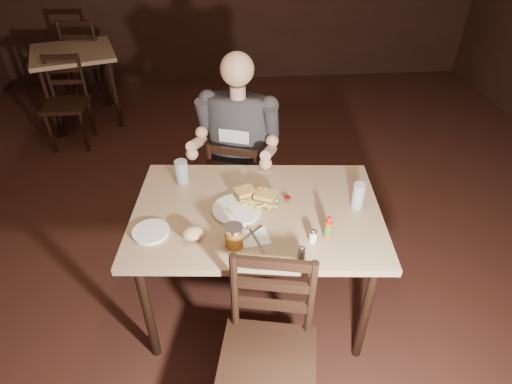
{
  "coord_description": "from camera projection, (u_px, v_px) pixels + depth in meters",
  "views": [
    {
      "loc": [
        -0.28,
        -2.11,
        2.19
      ],
      "look_at": [
        -0.12,
        -0.29,
        0.85
      ],
      "focal_mm": 30.0,
      "sensor_mm": 36.0,
      "label": 1
    }
  ],
  "objects": [
    {
      "name": "glass_right",
      "position": [
        358.0,
        196.0,
        2.25
      ],
      "size": [
        0.07,
        0.07,
        0.15
      ],
      "primitive_type": "cylinder",
      "rotation": [
        0.0,
        0.0,
        -0.09
      ],
      "color": "silver",
      "rests_on": "main_table"
    },
    {
      "name": "chair_far",
      "position": [
        241.0,
        186.0,
        3.06
      ],
      "size": [
        0.5,
        0.52,
        0.83
      ],
      "primitive_type": null,
      "rotation": [
        0.0,
        0.0,
        2.82
      ],
      "color": "black",
      "rests_on": "ground"
    },
    {
      "name": "sandwich_left",
      "position": [
        266.0,
        195.0,
        2.28
      ],
      "size": [
        0.14,
        0.13,
        0.1
      ],
      "primitive_type": null,
      "rotation": [
        0.0,
        0.0,
        -0.43
      ],
      "color": "#DFAD56",
      "rests_on": "dinner_plate"
    },
    {
      "name": "bg_table",
      "position": [
        74.0,
        59.0,
        4.42
      ],
      "size": [
        1.0,
        1.0,
        0.77
      ],
      "rotation": [
        0.0,
        0.0,
        0.3
      ],
      "color": "tan",
      "rests_on": "ground"
    },
    {
      "name": "diner",
      "position": [
        237.0,
        128.0,
        2.73
      ],
      "size": [
        0.66,
        0.58,
        0.95
      ],
      "primitive_type": null,
      "rotation": [
        0.0,
        0.0,
        -0.32
      ],
      "color": "#36343A",
      "rests_on": "chair_far"
    },
    {
      "name": "glass_left",
      "position": [
        182.0,
        172.0,
        2.44
      ],
      "size": [
        0.08,
        0.08,
        0.14
      ],
      "primitive_type": "cylinder",
      "rotation": [
        0.0,
        0.0,
        -0.09
      ],
      "color": "silver",
      "rests_on": "main_table"
    },
    {
      "name": "ketchup_dollop",
      "position": [
        287.0,
        198.0,
        2.33
      ],
      "size": [
        0.04,
        0.04,
        0.01
      ],
      "primitive_type": "ellipsoid",
      "rotation": [
        0.0,
        0.0,
        -0.09
      ],
      "color": "maroon",
      "rests_on": "dinner_plate"
    },
    {
      "name": "room_shell",
      "position": [
        274.0,
        71.0,
        2.18
      ],
      "size": [
        7.0,
        7.0,
        7.0
      ],
      "color": "black",
      "rests_on": "ground"
    },
    {
      "name": "dinner_plate",
      "position": [
        237.0,
        210.0,
        2.26
      ],
      "size": [
        0.28,
        0.28,
        0.01
      ],
      "primitive_type": "cylinder",
      "rotation": [
        0.0,
        0.0,
        -0.09
      ],
      "color": "white",
      "rests_on": "main_table"
    },
    {
      "name": "bread_roll",
      "position": [
        192.0,
        233.0,
        2.06
      ],
      "size": [
        0.11,
        0.09,
        0.06
      ],
      "primitive_type": "ellipsoid",
      "rotation": [
        0.0,
        0.0,
        -0.09
      ],
      "color": "tan",
      "rests_on": "side_plate"
    },
    {
      "name": "salt_shaker",
      "position": [
        313.0,
        236.0,
        2.06
      ],
      "size": [
        0.04,
        0.04,
        0.07
      ],
      "primitive_type": null,
      "rotation": [
        0.0,
        0.0,
        -0.09
      ],
      "color": "white",
      "rests_on": "main_table"
    },
    {
      "name": "syrup_dispenser",
      "position": [
        234.0,
        236.0,
        2.02
      ],
      "size": [
        0.1,
        0.1,
        0.12
      ],
      "primitive_type": null,
      "rotation": [
        0.0,
        0.0,
        -0.09
      ],
      "color": "brown",
      "rests_on": "main_table"
    },
    {
      "name": "knife",
      "position": [
        256.0,
        239.0,
        2.08
      ],
      "size": [
        0.08,
        0.21,
        0.01
      ],
      "primitive_type": "cube",
      "rotation": [
        0.0,
        0.0,
        0.31
      ],
      "color": "silver",
      "rests_on": "napkin"
    },
    {
      "name": "side_plate",
      "position": [
        151.0,
        232.0,
        2.12
      ],
      "size": [
        0.19,
        0.19,
        0.01
      ],
      "primitive_type": "cylinder",
      "rotation": [
        0.0,
        0.0,
        -0.09
      ],
      "color": "white",
      "rests_on": "main_table"
    },
    {
      "name": "fork",
      "position": [
        250.0,
        234.0,
        2.11
      ],
      "size": [
        0.13,
        0.12,
        0.01
      ],
      "primitive_type": "cube",
      "rotation": [
        0.0,
        0.0,
        -0.83
      ],
      "color": "silver",
      "rests_on": "napkin"
    },
    {
      "name": "main_table",
      "position": [
        257.0,
        220.0,
        2.32
      ],
      "size": [
        1.39,
        0.99,
        0.77
      ],
      "rotation": [
        0.0,
        0.0,
        -0.09
      ],
      "color": "tan",
      "rests_on": "ground"
    },
    {
      "name": "hot_sauce",
      "position": [
        328.0,
        227.0,
        2.07
      ],
      "size": [
        0.04,
        0.04,
        0.12
      ],
      "primitive_type": null,
      "rotation": [
        0.0,
        0.0,
        -0.09
      ],
      "color": "brown",
      "rests_on": "main_table"
    },
    {
      "name": "fries_pile",
      "position": [
        259.0,
        202.0,
        2.28
      ],
      "size": [
        0.23,
        0.17,
        0.04
      ],
      "primitive_type": null,
      "rotation": [
        0.0,
        0.0,
        -0.09
      ],
      "color": "#E3C86B",
      "rests_on": "dinner_plate"
    },
    {
      "name": "chair_near",
      "position": [
        267.0,
        364.0,
        1.89
      ],
      "size": [
        0.51,
        0.54,
        0.92
      ],
      "primitive_type": null,
      "rotation": [
        0.0,
        0.0,
        -0.21
      ],
      "color": "black",
      "rests_on": "ground"
    },
    {
      "name": "napkin",
      "position": [
        255.0,
        237.0,
        2.1
      ],
      "size": [
        0.15,
        0.14,
        0.0
      ],
      "primitive_type": "cube",
      "rotation": [
        0.0,
        0.0,
        0.15
      ],
      "color": "white",
      "rests_on": "main_table"
    },
    {
      "name": "pepper_shaker",
      "position": [
        302.0,
        253.0,
        1.97
      ],
      "size": [
        0.04,
        0.04,
        0.06
      ],
      "primitive_type": null,
      "rotation": [
        0.0,
        0.0,
        -0.09
      ],
      "color": "#38332D",
      "rests_on": "main_table"
    },
    {
      "name": "bg_chair_near",
      "position": [
        66.0,
        104.0,
        4.13
      ],
      "size": [
        0.4,
        0.43,
        0.86
      ],
      "primitive_type": null,
      "rotation": [
        0.0,
        0.0,
        -0.0
      ],
      "color": "black",
      "rests_on": "ground"
    },
    {
      "name": "sandwich_right",
      "position": [
        245.0,
        192.0,
        2.3
      ],
      "size": [
        0.13,
        0.12,
        0.09
      ],
      "primitive_type": null,
      "rotation": [
        0.0,
        0.0,
        0.38
      ],
      "color": "#DFAD56",
      "rests_on": "dinner_plate"
    },
    {
      "name": "bg_chair_far",
      "position": [
        90.0,
        60.0,
        4.98
      ],
      "size": [
        0.49,
        0.53,
        0.98
      ],
      "primitive_type": null,
      "rotation": [
        0.0,
        0.0,
        3.06
      ],
      "color": "black",
      "rests_on": "ground"
    }
  ]
}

